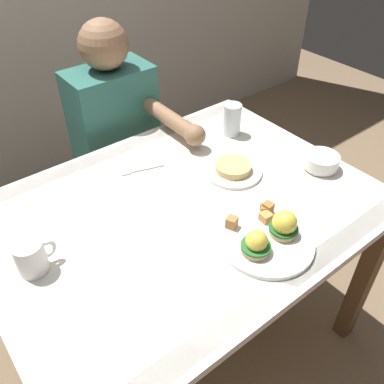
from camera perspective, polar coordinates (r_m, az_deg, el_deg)
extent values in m
plane|color=#7F664C|center=(1.86, -0.92, -19.29)|extent=(6.00, 6.00, 0.00)
cube|color=white|center=(1.30, -1.25, -2.47)|extent=(1.20, 0.90, 0.03)
cube|color=#B23838|center=(1.09, 11.84, -13.05)|extent=(1.20, 0.06, 0.00)
cube|color=#B23838|center=(1.56, -10.21, 5.67)|extent=(1.20, 0.06, 0.00)
cube|color=brown|center=(1.71, 22.81, -10.94)|extent=(0.06, 0.06, 0.71)
cube|color=brown|center=(1.71, -25.11, -12.07)|extent=(0.06, 0.06, 0.71)
cube|color=brown|center=(2.04, 4.42, 2.15)|extent=(0.06, 0.06, 0.71)
cylinder|color=white|center=(1.19, 10.29, -6.81)|extent=(0.27, 0.27, 0.01)
cylinder|color=tan|center=(1.14, 8.83, -7.81)|extent=(0.08, 0.08, 0.02)
cylinder|color=#286B2D|center=(1.13, 8.89, -7.40)|extent=(0.08, 0.08, 0.01)
sphere|color=yellow|center=(1.12, 8.99, -6.70)|extent=(0.06, 0.06, 0.06)
cylinder|color=tan|center=(1.20, 12.54, -5.32)|extent=(0.08, 0.08, 0.02)
cylinder|color=#236028|center=(1.19, 12.62, -4.92)|extent=(0.08, 0.08, 0.01)
sphere|color=yellow|center=(1.18, 12.77, -4.13)|extent=(0.07, 0.07, 0.07)
cube|color=#B77A42|center=(1.19, 5.55, -4.23)|extent=(0.04, 0.04, 0.03)
cube|color=#AD7038|center=(1.25, 10.17, -2.41)|extent=(0.04, 0.04, 0.03)
cube|color=tan|center=(1.23, 10.23, -3.44)|extent=(0.03, 0.03, 0.03)
cube|color=#AD7038|center=(1.25, 10.51, -2.25)|extent=(0.03, 0.03, 0.04)
cylinder|color=white|center=(1.51, 17.36, 3.32)|extent=(0.10, 0.10, 0.01)
cylinder|color=white|center=(1.49, 17.56, 4.16)|extent=(0.12, 0.12, 0.04)
cube|color=#B7E093|center=(1.51, 17.92, 4.49)|extent=(0.04, 0.04, 0.03)
cube|color=#B7E093|center=(1.49, 17.87, 4.02)|extent=(0.03, 0.03, 0.02)
cube|color=#F4DB66|center=(1.49, 18.24, 4.36)|extent=(0.03, 0.03, 0.02)
cube|color=#F4A85B|center=(1.50, 17.77, 4.35)|extent=(0.02, 0.02, 0.02)
cylinder|color=white|center=(1.15, -21.53, -8.45)|extent=(0.08, 0.08, 0.09)
cylinder|color=black|center=(1.12, -22.03, -7.02)|extent=(0.07, 0.07, 0.01)
torus|color=white|center=(1.16, -19.60, -7.50)|extent=(0.06, 0.01, 0.06)
cube|color=silver|center=(1.45, -6.28, 3.30)|extent=(0.12, 0.05, 0.00)
cube|color=silver|center=(1.44, -9.25, 2.64)|extent=(0.04, 0.03, 0.00)
cylinder|color=silver|center=(1.61, 5.57, 10.00)|extent=(0.07, 0.07, 0.13)
cylinder|color=silver|center=(1.62, 5.53, 9.46)|extent=(0.06, 0.06, 0.09)
cylinder|color=white|center=(1.43, 5.72, 2.90)|extent=(0.20, 0.20, 0.01)
cylinder|color=#DBBC70|center=(1.42, 5.76, 3.49)|extent=(0.12, 0.12, 0.02)
cylinder|color=#33333D|center=(1.98, -9.91, -4.85)|extent=(0.11, 0.11, 0.45)
cylinder|color=#33333D|center=(2.04, -5.57, -2.71)|extent=(0.11, 0.11, 0.45)
cube|color=#2D665B|center=(1.80, -10.73, 9.08)|extent=(0.34, 0.20, 0.50)
sphere|color=#936B4C|center=(1.65, -12.23, 19.41)|extent=(0.19, 0.19, 0.19)
cylinder|color=#936B4C|center=(1.61, -2.95, 10.09)|extent=(0.06, 0.30, 0.06)
sphere|color=#936B4C|center=(1.51, 0.42, 7.90)|extent=(0.08, 0.08, 0.08)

